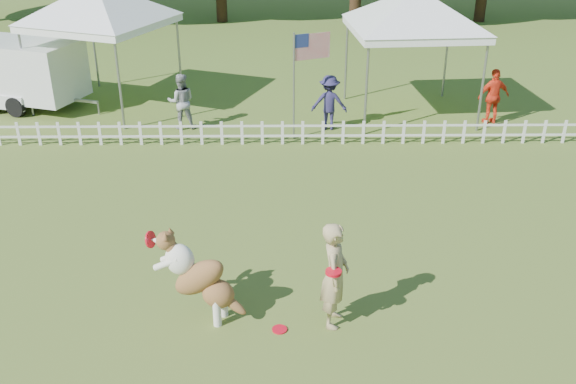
# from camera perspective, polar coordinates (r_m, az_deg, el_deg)

# --- Properties ---
(ground) EXTENTS (120.00, 120.00, 0.00)m
(ground) POSITION_cam_1_polar(r_m,az_deg,el_deg) (9.83, 1.15, -10.91)
(ground) COLOR #40631F
(ground) RESTS_ON ground
(picket_fence) EXTENTS (22.00, 0.08, 0.60)m
(picket_fence) POSITION_cam_1_polar(r_m,az_deg,el_deg) (15.89, 0.41, 5.29)
(picket_fence) COLOR silver
(picket_fence) RESTS_ON ground
(handler) EXTENTS (0.49, 0.66, 1.65)m
(handler) POSITION_cam_1_polar(r_m,az_deg,el_deg) (9.26, 4.18, -7.35)
(handler) COLOR tan
(handler) RESTS_ON ground
(dog) EXTENTS (1.41, 0.84, 1.38)m
(dog) POSITION_cam_1_polar(r_m,az_deg,el_deg) (9.50, -7.79, -7.56)
(dog) COLOR brown
(dog) RESTS_ON ground
(frisbee_on_turf) EXTENTS (0.24, 0.24, 0.02)m
(frisbee_on_turf) POSITION_cam_1_polar(r_m,az_deg,el_deg) (9.55, -0.75, -12.11)
(frisbee_on_turf) COLOR red
(frisbee_on_turf) RESTS_ON ground
(canopy_tent_left) EXTENTS (4.27, 4.27, 3.39)m
(canopy_tent_left) POSITION_cam_1_polar(r_m,az_deg,el_deg) (19.11, -16.07, 12.23)
(canopy_tent_left) COLOR white
(canopy_tent_left) RESTS_ON ground
(canopy_tent_right) EXTENTS (3.49, 3.49, 3.36)m
(canopy_tent_right) POSITION_cam_1_polar(r_m,az_deg,el_deg) (18.01, 10.89, 11.92)
(canopy_tent_right) COLOR white
(canopy_tent_right) RESTS_ON ground
(cargo_trailer) EXTENTS (4.75, 3.24, 1.92)m
(cargo_trailer) POSITION_cam_1_polar(r_m,az_deg,el_deg) (20.11, -22.74, 9.71)
(cargo_trailer) COLOR white
(cargo_trailer) RESTS_ON ground
(flag_pole) EXTENTS (0.98, 0.51, 2.67)m
(flag_pole) POSITION_cam_1_polar(r_m,az_deg,el_deg) (15.93, 0.53, 9.28)
(flag_pole) COLOR gray
(flag_pole) RESTS_ON ground
(spectator_a) EXTENTS (0.78, 0.65, 1.46)m
(spectator_a) POSITION_cam_1_polar(r_m,az_deg,el_deg) (17.06, -9.46, 7.94)
(spectator_a) COLOR gray
(spectator_a) RESTS_ON ground
(spectator_b) EXTENTS (0.98, 0.63, 1.44)m
(spectator_b) POSITION_cam_1_polar(r_m,az_deg,el_deg) (16.83, 3.69, 7.94)
(spectator_b) COLOR #28234C
(spectator_b) RESTS_ON ground
(spectator_c) EXTENTS (0.92, 0.52, 1.48)m
(spectator_c) POSITION_cam_1_polar(r_m,az_deg,el_deg) (18.06, 17.80, 8.09)
(spectator_c) COLOR red
(spectator_c) RESTS_ON ground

